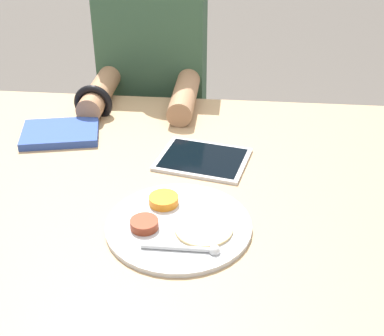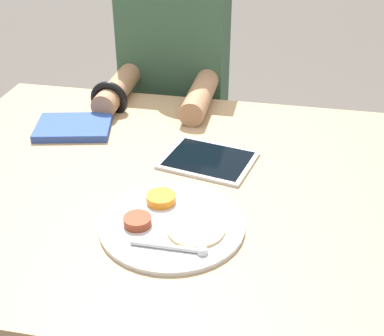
{
  "view_description": "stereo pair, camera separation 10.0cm",
  "coord_description": "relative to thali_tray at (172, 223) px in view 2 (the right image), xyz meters",
  "views": [
    {
      "loc": [
        0.11,
        -1.01,
        1.39
      ],
      "look_at": [
        0.02,
        -0.03,
        0.79
      ],
      "focal_mm": 50.0,
      "sensor_mm": 36.0,
      "label": 1
    },
    {
      "loc": [
        0.21,
        -0.99,
        1.39
      ],
      "look_at": [
        0.02,
        -0.03,
        0.79
      ],
      "focal_mm": 50.0,
      "sensor_mm": 36.0,
      "label": 2
    }
  ],
  "objects": [
    {
      "name": "dining_table",
      "position": [
        -0.0,
        0.16,
        -0.37
      ],
      "size": [
        1.3,
        0.95,
        0.73
      ],
      "color": "#9E7F5B",
      "rests_on": "ground_plane"
    },
    {
      "name": "thali_tray",
      "position": [
        0.0,
        0.0,
        0.0
      ],
      "size": [
        0.29,
        0.29,
        0.03
      ],
      "color": "#B7BABF",
      "rests_on": "dining_table"
    },
    {
      "name": "red_notebook",
      "position": [
        -0.35,
        0.36,
        0.0
      ],
      "size": [
        0.22,
        0.18,
        0.02
      ],
      "color": "silver",
      "rests_on": "dining_table"
    },
    {
      "name": "tablet_device",
      "position": [
        0.03,
        0.27,
        -0.0
      ],
      "size": [
        0.24,
        0.21,
        0.01
      ],
      "color": "#B7B7BC",
      "rests_on": "dining_table"
    },
    {
      "name": "person_diner",
      "position": [
        -0.17,
        0.79,
        -0.17
      ],
      "size": [
        0.35,
        0.47,
        1.2
      ],
      "color": "black",
      "rests_on": "ground_plane"
    }
  ]
}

